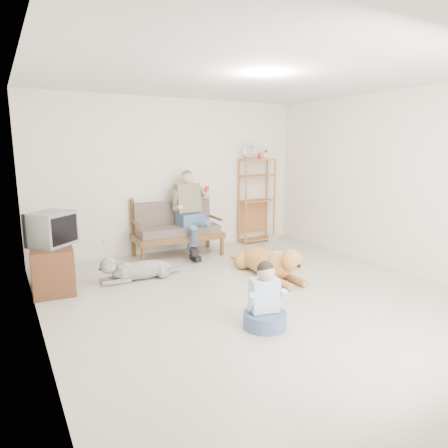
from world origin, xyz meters
TOP-DOWN VIEW (x-y plane):
  - floor at (0.00, 0.00)m, footprint 5.50×5.50m
  - ceiling at (0.00, 0.00)m, footprint 5.50×5.50m
  - wall_back at (0.00, 2.75)m, footprint 5.00×0.00m
  - wall_left at (-2.50, 0.00)m, footprint 0.00×5.50m
  - wall_right at (2.50, 0.00)m, footprint 0.00×5.50m
  - loveseat at (-0.12, 2.41)m, footprint 1.54×0.79m
  - man at (0.07, 2.17)m, footprint 0.56×0.80m
  - etagere at (1.66, 2.55)m, footprint 0.73×0.32m
  - book_stack at (1.97, 2.38)m, footprint 0.23×0.19m
  - tv_stand at (-2.23, 1.64)m, footprint 0.58×0.94m
  - crt_tv at (-2.20, 1.62)m, footprint 0.68×0.67m
  - wall_outlet at (-1.25, 2.73)m, footprint 0.12×0.02m
  - golden_retriever at (0.59, 0.64)m, footprint 0.43×1.70m
  - shaggy_dog at (-1.17, 1.45)m, footprint 1.28×0.33m
  - terrier at (1.21, 1.20)m, footprint 0.34×0.55m
  - child at (-0.44, -0.70)m, footprint 0.46×0.46m

SIDE VIEW (x-z plane):
  - floor at x=0.00m, z-range 0.00..0.00m
  - book_stack at x=1.97m, z-range 0.00..0.12m
  - terrier at x=1.21m, z-range -0.02..0.21m
  - shaggy_dog at x=-1.17m, z-range -0.04..0.34m
  - golden_retriever at x=0.59m, z-range -0.05..0.47m
  - child at x=-0.44m, z-range -0.10..0.62m
  - wall_outlet at x=-1.25m, z-range 0.26..0.34m
  - tv_stand at x=-2.23m, z-range 0.00..0.60m
  - loveseat at x=-0.12m, z-range 0.01..0.96m
  - man at x=0.07m, z-range 0.03..1.32m
  - crt_tv at x=-2.20m, z-range 0.60..1.04m
  - etagere at x=1.66m, z-range -0.12..1.81m
  - wall_left at x=-2.50m, z-range -1.40..4.10m
  - wall_right at x=2.50m, z-range -1.40..4.10m
  - wall_back at x=0.00m, z-range -1.15..3.85m
  - ceiling at x=0.00m, z-range 2.70..2.70m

